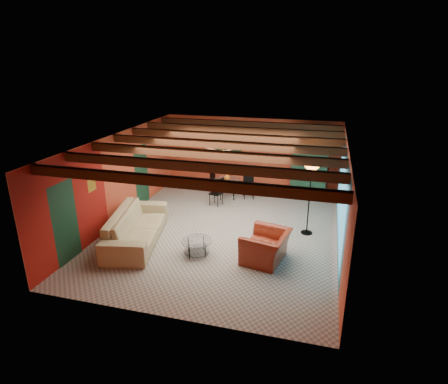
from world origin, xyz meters
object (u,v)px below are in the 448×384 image
(sofa, at_px, (137,226))
(vase, at_px, (227,169))
(dining_table, at_px, (227,185))
(coffee_table, at_px, (197,247))
(potted_plant, at_px, (312,129))
(armoire, at_px, (309,167))
(floor_lamp, at_px, (309,201))
(armchair, at_px, (266,247))

(sofa, relative_size, vase, 14.28)
(dining_table, height_order, vase, vase)
(coffee_table, bearing_deg, potted_plant, 64.56)
(armoire, height_order, vase, armoire)
(coffee_table, distance_m, vase, 4.27)
(potted_plant, distance_m, vase, 3.25)
(sofa, distance_m, dining_table, 4.18)
(armoire, xyz_separation_m, floor_lamp, (0.19, -3.17, -0.09))
(armchair, distance_m, dining_table, 4.50)
(armchair, relative_size, vase, 5.64)
(sofa, distance_m, floor_lamp, 4.85)
(armchair, bearing_deg, floor_lamp, 165.04)
(armoire, bearing_deg, sofa, -114.92)
(coffee_table, distance_m, armoire, 5.81)
(sofa, distance_m, armoire, 6.55)
(coffee_table, height_order, floor_lamp, floor_lamp)
(sofa, relative_size, armchair, 2.53)
(armoire, relative_size, vase, 10.56)
(coffee_table, xyz_separation_m, vase, (-0.30, 4.17, 0.87))
(armchair, xyz_separation_m, armoire, (0.70, 5.01, 0.72))
(armoire, bearing_deg, floor_lamp, -70.19)
(armchair, relative_size, potted_plant, 2.47)
(sofa, xyz_separation_m, armchair, (3.60, -0.12, -0.05))
(coffee_table, bearing_deg, armoire, 64.56)
(sofa, bearing_deg, armoire, -53.93)
(armoire, bearing_deg, dining_table, -143.41)
(potted_plant, relative_size, vase, 2.28)
(dining_table, xyz_separation_m, vase, (0.00, 0.00, 0.59))
(armchair, distance_m, coffee_table, 1.78)
(dining_table, bearing_deg, coffee_table, -85.91)
(armoire, relative_size, potted_plant, 4.63)
(dining_table, bearing_deg, floor_lamp, -36.12)
(coffee_table, bearing_deg, armchair, 5.53)
(armoire, bearing_deg, armchair, -81.61)
(coffee_table, xyz_separation_m, floor_lamp, (2.66, 2.01, 0.81))
(floor_lamp, bearing_deg, sofa, -159.00)
(floor_lamp, bearing_deg, armchair, -115.92)
(armchair, height_order, dining_table, dining_table)
(coffee_table, bearing_deg, vase, 94.09)
(floor_lamp, xyz_separation_m, vase, (-2.95, 2.16, 0.07))
(armoire, distance_m, potted_plant, 1.34)
(vase, bearing_deg, potted_plant, 20.21)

